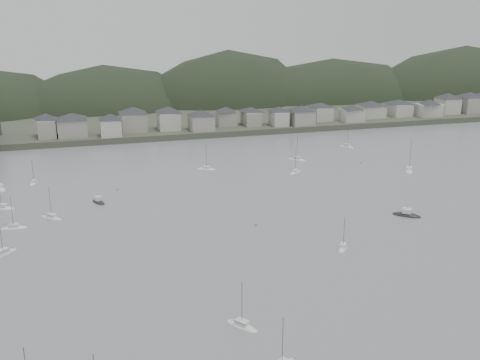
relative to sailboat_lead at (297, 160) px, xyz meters
name	(u,v)px	position (x,y,z in m)	size (l,w,h in m)	color
ground	(338,299)	(-37.81, -116.55, -0.18)	(900.00, 900.00, 0.00)	slate
far_shore_land	(151,102)	(-37.81, 178.45, 1.32)	(900.00, 250.00, 3.00)	#383D2D
forested_ridge	(164,126)	(-32.98, 152.85, -11.46)	(851.55, 103.94, 102.57)	black
waterfront_town	(272,114)	(12.78, 66.79, 8.49)	(451.48, 28.46, 12.92)	gray
sailboat_lead	(297,160)	(0.00, 0.00, 0.00)	(7.57, 7.72, 11.21)	silver
moored_fleet	(221,226)	(-51.19, -66.99, 0.00)	(242.93, 161.90, 13.31)	silver
motor_launch_near	(407,215)	(6.13, -74.29, 0.11)	(8.64, 8.11, 4.07)	black
motor_launch_far	(98,202)	(-84.42, -33.96, 0.12)	(5.24, 7.56, 3.72)	black
mooring_buoys	(298,214)	(-25.43, -63.48, -0.03)	(180.69, 125.99, 0.70)	#B35B3B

